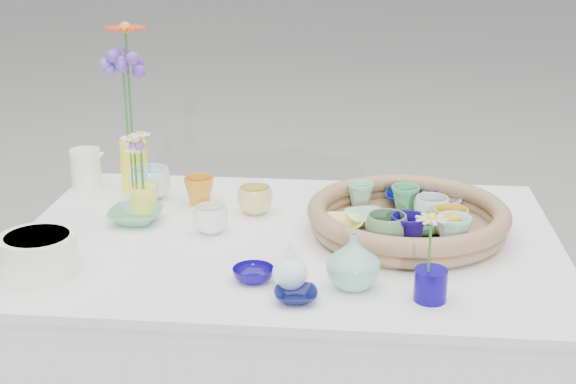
{
  "coord_description": "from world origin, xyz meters",
  "views": [
    {
      "loc": [
        0.17,
        -1.72,
        1.48
      ],
      "look_at": [
        0.0,
        0.02,
        0.87
      ],
      "focal_mm": 50.0,
      "sensor_mm": 36.0,
      "label": 1
    }
  ],
  "objects": [
    {
      "name": "tray_ceramic_2",
      "position": [
        0.37,
        -0.0,
        0.82
      ],
      "size": [
        0.1,
        0.1,
        0.07
      ],
      "primitive_type": "imported",
      "rotation": [
        0.0,
        0.0,
        -0.27
      ],
      "color": "yellow",
      "rests_on": "wicker_tray"
    },
    {
      "name": "single_daisy",
      "position": [
        0.3,
        -0.3,
        0.88
      ],
      "size": [
        0.09,
        0.09,
        0.13
      ],
      "primitive_type": null,
      "rotation": [
        0.0,
        0.0,
        0.31
      ],
      "color": "silver",
      "rests_on": "bud_vase_cobalt"
    },
    {
      "name": "tray_ceramic_5",
      "position": [
        0.18,
        0.06,
        0.8
      ],
      "size": [
        0.13,
        0.13,
        0.02
      ],
      "primitive_type": "imported",
      "rotation": [
        0.0,
        0.0,
        0.37
      ],
      "color": "#86CCAF",
      "rests_on": "wicker_tray"
    },
    {
      "name": "tray_ceramic_10",
      "position": [
        0.12,
        0.01,
        0.8
      ],
      "size": [
        0.11,
        0.11,
        0.03
      ],
      "primitive_type": "imported",
      "rotation": [
        0.0,
        0.0,
        -0.06
      ],
      "color": "#E8E25D",
      "rests_on": "wicker_tray"
    },
    {
      "name": "loose_ceramic_2",
      "position": [
        -0.38,
        0.06,
        0.78
      ],
      "size": [
        0.13,
        0.13,
        0.03
      ],
      "primitive_type": "imported",
      "rotation": [
        0.0,
        0.0,
        0.01
      ],
      "color": "#5BA47E",
      "rests_on": "display_table"
    },
    {
      "name": "gerbera",
      "position": [
        -0.45,
        0.31,
        1.05
      ],
      "size": [
        0.14,
        0.14,
        0.32
      ],
      "primitive_type": null,
      "rotation": [
        0.0,
        0.0,
        0.11
      ],
      "color": "#FC3615",
      "rests_on": "tall_vase_yellow"
    },
    {
      "name": "tray_ceramic_0",
      "position": [
        0.3,
        0.21,
        0.8
      ],
      "size": [
        0.15,
        0.15,
        0.03
      ],
      "primitive_type": "imported",
      "rotation": [
        0.0,
        0.0,
        -0.18
      ],
      "color": "#010E55",
      "rests_on": "wicker_tray"
    },
    {
      "name": "hydrangea",
      "position": [
        -0.45,
        0.28,
        1.01
      ],
      "size": [
        0.1,
        0.1,
        0.3
      ],
      "primitive_type": null,
      "rotation": [
        0.0,
        0.0,
        0.2
      ],
      "color": "#5856B7",
      "rests_on": "tall_vase_yellow"
    },
    {
      "name": "white_pitcher",
      "position": [
        -0.58,
        0.3,
        0.82
      ],
      "size": [
        0.13,
        0.11,
        0.11
      ],
      "primitive_type": null,
      "rotation": [
        0.0,
        0.0,
        0.28
      ],
      "color": "white",
      "rests_on": "display_table"
    },
    {
      "name": "tray_ceramic_9",
      "position": [
        0.27,
        -0.07,
        0.82
      ],
      "size": [
        0.09,
        0.09,
        0.07
      ],
      "primitive_type": "imported",
      "rotation": [
        0.0,
        0.0,
        0.13
      ],
      "color": "#130765",
      "rests_on": "wicker_tray"
    },
    {
      "name": "loose_ceramic_3",
      "position": [
        -0.18,
        0.01,
        0.8
      ],
      "size": [
        0.11,
        0.11,
        0.06
      ],
      "primitive_type": "imported",
      "rotation": [
        0.0,
        0.0,
        0.39
      ],
      "color": "white",
      "rests_on": "display_table"
    },
    {
      "name": "wicker_tray",
      "position": [
        0.28,
        0.05,
        0.8
      ],
      "size": [
        0.47,
        0.47,
        0.08
      ],
      "primitive_type": null,
      "color": "brown",
      "rests_on": "display_table"
    },
    {
      "name": "bud_vase_seafoam",
      "position": [
        0.16,
        -0.25,
        0.82
      ],
      "size": [
        0.13,
        0.13,
        0.11
      ],
      "primitive_type": "imported",
      "rotation": [
        0.0,
        0.0,
        0.21
      ],
      "color": "#80CAA5",
      "rests_on": "display_table"
    },
    {
      "name": "tray_ceramic_8",
      "position": [
        0.37,
        0.2,
        0.8
      ],
      "size": [
        0.11,
        0.11,
        0.02
      ],
      "primitive_type": "imported",
      "rotation": [
        0.0,
        0.0,
        0.06
      ],
      "color": "#92A9C9",
      "rests_on": "wicker_tray"
    },
    {
      "name": "tray_ceramic_3",
      "position": [
        0.31,
        0.02,
        0.8
      ],
      "size": [
        0.11,
        0.11,
        0.03
      ],
      "primitive_type": "imported",
      "rotation": [
        0.0,
        0.0,
        -0.05
      ],
      "color": "#53A27E",
      "rests_on": "wicker_tray"
    },
    {
      "name": "tray_ceramic_6",
      "position": [
        0.17,
        0.18,
        0.81
      ],
      "size": [
        0.07,
        0.07,
        0.06
      ],
      "primitive_type": "imported",
      "rotation": [
        0.0,
        0.0,
        0.11
      ],
      "color": "#94CDB2",
      "rests_on": "wicker_tray"
    },
    {
      "name": "bud_vase_cobalt",
      "position": [
        0.31,
        -0.29,
        0.8
      ],
      "size": [
        0.09,
        0.09,
        0.07
      ],
      "primitive_type": "cylinder",
      "rotation": [
        0.0,
        0.0,
        -0.42
      ],
      "color": "#0C0177",
      "rests_on": "display_table"
    },
    {
      "name": "bud_vase_paleblue",
      "position": [
        0.03,
        -0.27,
        0.82
      ],
      "size": [
        0.07,
        0.07,
        0.11
      ],
      "primitive_type": null,
      "rotation": [
        0.0,
        0.0,
        -0.0
      ],
      "color": "white",
      "rests_on": "display_table"
    },
    {
      "name": "loose_ceramic_4",
      "position": [
        -0.05,
        -0.24,
        0.78
      ],
      "size": [
        0.11,
        0.11,
        0.03
      ],
      "primitive_type": "imported",
      "rotation": [
        0.0,
        0.0,
        -0.37
      ],
      "color": "#130476",
      "rests_on": "display_table"
    },
    {
      "name": "daisy_cup",
      "position": [
        -0.38,
        0.12,
        0.8
      ],
      "size": [
        0.07,
        0.07,
        0.07
      ],
      "primitive_type": "cylinder",
      "rotation": [
        0.0,
        0.0,
        0.01
      ],
      "color": "#FDFF4B",
      "rests_on": "display_table"
    },
    {
      "name": "fluted_bowl",
      "position": [
        -0.5,
        -0.24,
        0.81
      ],
      "size": [
        0.2,
        0.2,
        0.08
      ],
      "primitive_type": null,
      "rotation": [
        0.0,
        0.0,
        0.31
      ],
      "color": "white",
      "rests_on": "display_table"
    },
    {
      "name": "tray_ceramic_1",
      "position": [
        0.37,
        0.09,
        0.8
      ],
      "size": [
        0.11,
        0.11,
        0.03
      ],
      "primitive_type": "imported",
      "rotation": [
        0.0,
        0.0,
        0.02
      ],
      "color": "#061751",
      "rests_on": "wicker_tray"
    },
    {
      "name": "loose_ceramic_5",
      "position": [
        -0.39,
        0.24,
        0.81
      ],
      "size": [
        0.13,
        0.13,
        0.08
      ],
      "primitive_type": "imported",
      "rotation": [
        0.0,
        0.0,
        -0.35
      ],
      "color": "silver",
      "rests_on": "display_table"
    },
    {
      "name": "tray_ceramic_12",
      "position": [
        0.28,
        0.15,
        0.82
      ],
      "size": [
        0.09,
        0.09,
        0.07
      ],
      "primitive_type": "imported",
      "rotation": [
        0.0,
        0.0,
        0.43
      ],
      "color": "#43AA6E",
      "rests_on": "wicker_tray"
    },
    {
      "name": "tray_ceramic_7",
      "position": [
        0.34,
        0.08,
        0.82
      ],
      "size": [
        0.11,
        0.11,
        0.07
      ],
      "primitive_type": "imported",
      "rotation": [
        0.0,
        0.0,
        0.3
      ],
      "color": "white",
      "rests_on": "wicker_tray"
    },
    {
      "name": "tall_vase_yellow",
      "position": [
        -0.45,
        0.29,
        0.83
      ],
      "size": [
        0.08,
        0.08,
        0.14
      ],
      "primitive_type": "cylinder",
      "rotation": [
        0.0,
        0.0,
        0.09
      ],
      "color": "yellow",
      "rests_on": "display_table"
    },
    {
      "name": "loose_ceramic_6",
      "position": [
        0.05,
        -0.32,
        0.78
      ],
      "size": [
        0.1,
        0.1,
        0.02
      ],
      "primitive_type": "imported",
      "rotation": [
        0.0,
        0.0,
        0.13
      ],
      "color": "#0D1145",
      "rests_on": "display_table"
    },
    {
      "name": "tray_ceramic_4",
      "position": [
        0.23,
        -0.07,
        0.82
      ],
      "size": [
        0.1,
        0.1,
        0.07
      ],
      "primitive_type": "imported",
      "rotation": [
        0.0,
        0.0,
        0.06
      ],
      "color": "#5D8D5E",
      "rests_on": "wicker_tray"
    },
    {
      "name": "loose_ceramic_0",
      "position": [
        -0.25,
        0.2,
        0.8
      ],
      "size": [
        0.1,
        0.1,
        0.07
      ],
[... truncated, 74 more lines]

